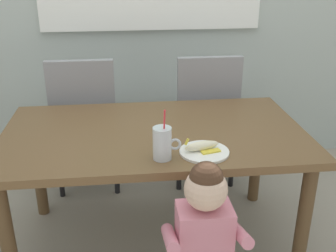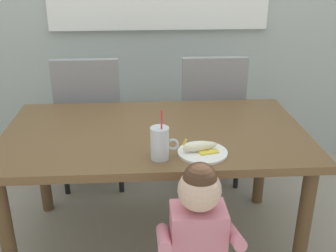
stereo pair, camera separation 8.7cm
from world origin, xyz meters
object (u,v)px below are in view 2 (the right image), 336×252
dining_chair_left (91,116)px  peeled_banana (200,147)px  toddler_standing (198,233)px  snack_plate (203,153)px  milk_cup (160,145)px  dining_chair_right (210,113)px  dining_table (155,145)px

dining_chair_left → peeled_banana: bearing=123.5°
toddler_standing → snack_plate: (0.06, 0.33, 0.19)m
milk_cup → snack_plate: size_ratio=1.08×
dining_chair_right → peeled_banana: bearing=77.6°
dining_chair_left → dining_chair_right: bearing=179.9°
dining_chair_right → dining_table: bearing=58.3°
dining_table → dining_chair_right: size_ratio=1.63×
milk_cup → toddler_standing: bearing=-65.7°
snack_plate → peeled_banana: 0.03m
dining_chair_left → dining_chair_right: 0.82m
dining_chair_left → snack_plate: (0.62, -0.94, 0.17)m
dining_chair_left → peeled_banana: size_ratio=5.47×
dining_table → dining_chair_left: (-0.42, 0.66, -0.08)m
dining_table → milk_cup: 0.35m
snack_plate → milk_cup: bearing=-170.8°
dining_table → toddler_standing: 0.64m
dining_table → dining_chair_left: dining_chair_left is taller
milk_cup → dining_chair_right: bearing=68.1°
dining_table → dining_chair_right: dining_chair_right is taller
dining_chair_right → peeled_banana: 0.97m
dining_table → peeled_banana: bearing=-54.0°
dining_table → snack_plate: 0.37m
toddler_standing → peeled_banana: (0.05, 0.34, 0.21)m
dining_table → dining_chair_left: 0.78m
dining_table → milk_cup: bearing=-87.7°
dining_chair_left → toddler_standing: bearing=113.9°
toddler_standing → peeled_banana: size_ratio=4.77×
toddler_standing → peeled_banana: bearing=81.5°
dining_chair_left → milk_cup: bearing=113.7°
toddler_standing → peeled_banana: toddler_standing is taller
milk_cup → snack_plate: milk_cup is taller
snack_plate → peeled_banana: size_ratio=1.31×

